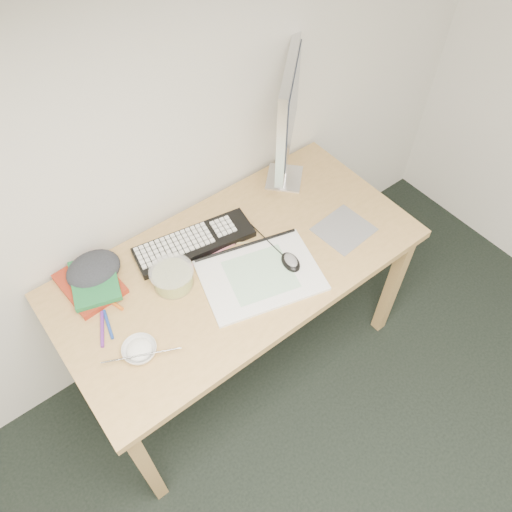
{
  "coord_description": "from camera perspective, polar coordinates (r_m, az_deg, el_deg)",
  "views": [
    {
      "loc": [
        -0.44,
        0.47,
        2.25
      ],
      "look_at": [
        0.24,
        1.36,
        0.83
      ],
      "focal_mm": 35.0,
      "sensor_mm": 36.0,
      "label": 1
    }
  ],
  "objects": [
    {
      "name": "mousepad",
      "position": [
        2.02,
        10.02,
        3.01
      ],
      "size": [
        0.22,
        0.2,
        0.0
      ],
      "primitive_type": "cube",
      "rotation": [
        0.0,
        0.0,
        0.08
      ],
      "color": "slate",
      "rests_on": "desk"
    },
    {
      "name": "cloth_lump",
      "position": [
        1.92,
        -18.08,
        -1.5
      ],
      "size": [
        0.17,
        0.14,
        0.07
      ],
      "primitive_type": "ellipsoid",
      "rotation": [
        0.0,
        0.0,
        -0.01
      ],
      "color": "#292C32",
      "rests_on": "desk"
    },
    {
      "name": "mouse",
      "position": [
        1.86,
        4.0,
        -0.5
      ],
      "size": [
        0.08,
        0.11,
        0.03
      ],
      "primitive_type": "ellipsoid",
      "rotation": [
        0.0,
        0.0,
        -0.2
      ],
      "color": "black",
      "rests_on": "sketchpad"
    },
    {
      "name": "pencil_pink",
      "position": [
        1.91,
        -4.98,
        0.15
      ],
      "size": [
        0.2,
        0.02,
        0.01
      ],
      "primitive_type": "cylinder",
      "rotation": [
        0.0,
        1.57,
        -0.08
      ],
      "color": "#D2697E",
      "rests_on": "desk"
    },
    {
      "name": "marker_orange",
      "position": [
        1.86,
        -16.45,
        -4.86
      ],
      "size": [
        0.05,
        0.13,
        0.01
      ],
      "primitive_type": "cylinder",
      "rotation": [
        0.0,
        1.57,
        1.87
      ],
      "color": "orange",
      "rests_on": "desk"
    },
    {
      "name": "book_green",
      "position": [
        1.89,
        -17.98,
        -2.69
      ],
      "size": [
        0.22,
        0.26,
        0.02
      ],
      "primitive_type": "cube",
      "rotation": [
        0.0,
        0.0,
        -0.31
      ],
      "color": "#1A6833",
      "rests_on": "book_red"
    },
    {
      "name": "marker_purple",
      "position": [
        1.8,
        -17.18,
        -7.98
      ],
      "size": [
        0.07,
        0.13,
        0.01
      ],
      "primitive_type": "cylinder",
      "rotation": [
        0.0,
        1.57,
        1.11
      ],
      "color": "#632587",
      "rests_on": "desk"
    },
    {
      "name": "monitor",
      "position": [
        1.98,
        3.71,
        16.29
      ],
      "size": [
        0.37,
        0.35,
        0.56
      ],
      "rotation": [
        0.0,
        0.0,
        0.76
      ],
      "color": "silver",
      "rests_on": "desk"
    },
    {
      "name": "keyboard",
      "position": [
        1.95,
        -7.05,
        1.56
      ],
      "size": [
        0.48,
        0.23,
        0.03
      ],
      "primitive_type": "cube",
      "rotation": [
        0.0,
        0.0,
        -0.18
      ],
      "color": "black",
      "rests_on": "desk"
    },
    {
      "name": "chopsticks",
      "position": [
        1.68,
        -12.97,
        -11.0
      ],
      "size": [
        0.23,
        0.12,
        0.02
      ],
      "primitive_type": "cylinder",
      "rotation": [
        0.0,
        1.57,
        -0.45
      ],
      "color": "silver",
      "rests_on": "rice_bowl"
    },
    {
      "name": "book_red",
      "position": [
        1.91,
        -18.46,
        -3.05
      ],
      "size": [
        0.2,
        0.25,
        0.02
      ],
      "primitive_type": "cube",
      "rotation": [
        0.0,
        0.0,
        0.07
      ],
      "color": "maroon",
      "rests_on": "desk"
    },
    {
      "name": "marker_blue",
      "position": [
        1.8,
        -16.54,
        -7.49
      ],
      "size": [
        0.04,
        0.12,
        0.01
      ],
      "primitive_type": "cylinder",
      "rotation": [
        0.0,
        1.57,
        1.34
      ],
      "color": "#1B3C96",
      "rests_on": "desk"
    },
    {
      "name": "fruit_tub",
      "position": [
        1.82,
        -9.53,
        -2.38
      ],
      "size": [
        0.21,
        0.21,
        0.08
      ],
      "primitive_type": "cylinder",
      "rotation": [
        0.0,
        0.0,
        -0.34
      ],
      "color": "gold",
      "rests_on": "desk"
    },
    {
      "name": "desk",
      "position": [
        1.96,
        -2.0,
        -2.08
      ],
      "size": [
        1.4,
        0.7,
        0.75
      ],
      "color": "tan",
      "rests_on": "ground"
    },
    {
      "name": "pencil_black",
      "position": [
        1.92,
        -0.61,
        0.79
      ],
      "size": [
        0.17,
        0.04,
        0.01
      ],
      "primitive_type": "cylinder",
      "rotation": [
        0.0,
        1.57,
        -0.17
      ],
      "color": "black",
      "rests_on": "desk"
    },
    {
      "name": "rice_bowl",
      "position": [
        1.71,
        -13.14,
        -10.47
      ],
      "size": [
        0.12,
        0.12,
        0.04
      ],
      "primitive_type": "imported",
      "rotation": [
        0.0,
        0.0,
        -0.06
      ],
      "color": "silver",
      "rests_on": "desk"
    },
    {
      "name": "pencil_tan",
      "position": [
        1.94,
        -1.28,
        1.52
      ],
      "size": [
        0.16,
        0.12,
        0.01
      ],
      "primitive_type": "cylinder",
      "rotation": [
        0.0,
        1.57,
        -0.61
      ],
      "color": "tan",
      "rests_on": "desk"
    },
    {
      "name": "sketchpad",
      "position": [
        1.84,
        0.5,
        -2.22
      ],
      "size": [
        0.5,
        0.41,
        0.01
      ],
      "primitive_type": "cube",
      "rotation": [
        0.0,
        0.0,
        -0.27
      ],
      "color": "white",
      "rests_on": "desk"
    }
  ]
}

